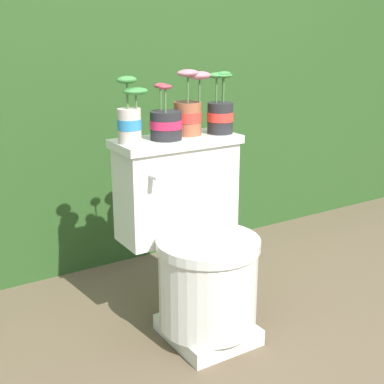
{
  "coord_description": "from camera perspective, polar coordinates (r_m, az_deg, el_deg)",
  "views": [
    {
      "loc": [
        -1.01,
        -1.51,
        1.12
      ],
      "look_at": [
        -0.03,
        0.06,
        0.54
      ],
      "focal_mm": 50.0,
      "sensor_mm": 36.0,
      "label": 1
    }
  ],
  "objects": [
    {
      "name": "potted_plant_middle",
      "position": [
        2.02,
        -0.37,
        8.63
      ],
      "size": [
        0.14,
        0.11,
        0.25
      ],
      "color": "#9E5638",
      "rests_on": "toilet"
    },
    {
      "name": "potted_plant_left",
      "position": [
        1.88,
        -6.64,
        7.84
      ],
      "size": [
        0.11,
        0.09,
        0.23
      ],
      "color": "beige",
      "rests_on": "toilet"
    },
    {
      "name": "potted_plant_midright",
      "position": [
        2.05,
        3.04,
        8.54
      ],
      "size": [
        0.11,
        0.1,
        0.23
      ],
      "color": "#262628",
      "rests_on": "toilet"
    },
    {
      "name": "ground_plane",
      "position": [
        2.13,
        1.58,
        -14.34
      ],
      "size": [
        12.0,
        12.0,
        0.0
      ],
      "primitive_type": "plane",
      "color": "brown"
    },
    {
      "name": "hedge_backdrop",
      "position": [
        2.91,
        -11.35,
        7.63
      ],
      "size": [
        4.17,
        0.87,
        1.3
      ],
      "color": "#284C1E",
      "rests_on": "ground"
    },
    {
      "name": "potted_plant_midleft",
      "position": [
        1.94,
        -2.81,
        7.37
      ],
      "size": [
        0.12,
        0.12,
        0.2
      ],
      "color": "#262628",
      "rests_on": "toilet"
    },
    {
      "name": "toilet",
      "position": [
        1.99,
        0.34,
        -5.8
      ],
      "size": [
        0.47,
        0.51,
        0.73
      ],
      "color": "silver",
      "rests_on": "ground"
    }
  ]
}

